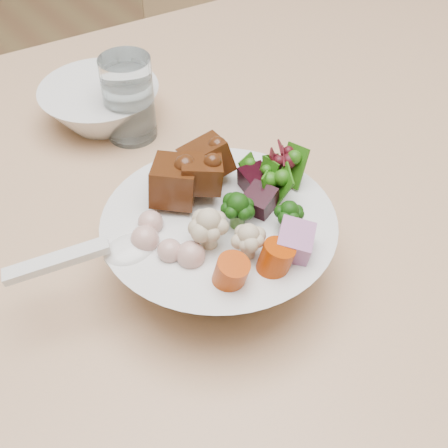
# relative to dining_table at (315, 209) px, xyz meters

# --- Properties ---
(dining_table) EXTENTS (1.87, 1.19, 0.83)m
(dining_table) POSITION_rel_dining_table_xyz_m (0.00, 0.00, 0.00)
(dining_table) COLOR tan
(dining_table) RESTS_ON ground
(chair_far) EXTENTS (0.59, 0.59, 0.97)m
(chair_far) POSITION_rel_dining_table_xyz_m (0.42, 0.75, -0.20)
(chair_far) COLOR tan
(chair_far) RESTS_ON ground
(food_bowl) EXTENTS (0.25, 0.25, 0.13)m
(food_bowl) POSITION_rel_dining_table_xyz_m (-0.22, -0.07, 0.13)
(food_bowl) COLOR silver
(food_bowl) RESTS_ON dining_table
(soup_spoon) EXTENTS (0.15, 0.08, 0.03)m
(soup_spoon) POSITION_rel_dining_table_xyz_m (-0.33, -0.04, 0.16)
(soup_spoon) COLOR silver
(soup_spoon) RESTS_ON food_bowl
(water_glass) EXTENTS (0.07, 0.07, 0.12)m
(water_glass) POSITION_rel_dining_table_xyz_m (-0.17, 0.20, 0.14)
(water_glass) COLOR white
(water_glass) RESTS_ON dining_table
(side_bowl) EXTENTS (0.17, 0.17, 0.06)m
(side_bowl) POSITION_rel_dining_table_xyz_m (-0.19, 0.26, 0.11)
(side_bowl) COLOR silver
(side_bowl) RESTS_ON dining_table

